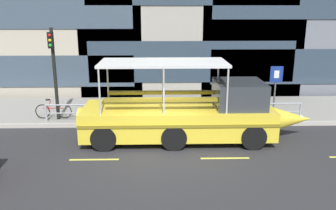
# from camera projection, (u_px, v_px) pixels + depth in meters

# --- Properties ---
(ground_plane) EXTENTS (120.00, 120.00, 0.00)m
(ground_plane) POSITION_uv_depth(u_px,v_px,m) (160.00, 153.00, 13.45)
(ground_plane) COLOR #2B2B2D
(sidewalk) EXTENTS (32.00, 4.80, 0.18)m
(sidewalk) POSITION_uv_depth(u_px,v_px,m) (159.00, 110.00, 18.82)
(sidewalk) COLOR gray
(sidewalk) RESTS_ON ground_plane
(curb_edge) EXTENTS (32.00, 0.18, 0.18)m
(curb_edge) POSITION_uv_depth(u_px,v_px,m) (160.00, 125.00, 16.43)
(curb_edge) COLOR #B2ADA3
(curb_edge) RESTS_ON ground_plane
(lane_centreline) EXTENTS (25.80, 0.12, 0.01)m
(lane_centreline) POSITION_uv_depth(u_px,v_px,m) (160.00, 159.00, 12.90)
(lane_centreline) COLOR #DBD64C
(lane_centreline) RESTS_ON ground_plane
(curb_guardrail) EXTENTS (12.13, 0.09, 0.83)m
(curb_guardrail) POSITION_uv_depth(u_px,v_px,m) (174.00, 109.00, 16.60)
(curb_guardrail) COLOR #9EA0A8
(curb_guardrail) RESTS_ON sidewalk
(traffic_light_pole) EXTENTS (0.24, 0.46, 4.31)m
(traffic_light_pole) POSITION_uv_depth(u_px,v_px,m) (54.00, 65.00, 16.23)
(traffic_light_pole) COLOR black
(traffic_light_pole) RESTS_ON sidewalk
(parking_sign) EXTENTS (0.60, 0.12, 2.50)m
(parking_sign) POSITION_uv_depth(u_px,v_px,m) (276.00, 83.00, 16.86)
(parking_sign) COLOR #4C4F54
(parking_sign) RESTS_ON sidewalk
(leaned_bicycle) EXTENTS (1.74, 0.46, 0.96)m
(leaned_bicycle) POSITION_uv_depth(u_px,v_px,m) (53.00, 111.00, 16.95)
(leaned_bicycle) COLOR black
(leaned_bicycle) RESTS_ON sidewalk
(duck_tour_boat) EXTENTS (9.67, 2.59, 3.29)m
(duck_tour_boat) POSITION_uv_depth(u_px,v_px,m) (191.00, 115.00, 14.57)
(duck_tour_boat) COLOR yellow
(duck_tour_boat) RESTS_ON ground_plane
(pedestrian_near_bow) EXTENTS (0.23, 0.44, 1.55)m
(pedestrian_near_bow) POSITION_uv_depth(u_px,v_px,m) (256.00, 96.00, 17.55)
(pedestrian_near_bow) COLOR black
(pedestrian_near_bow) RESTS_ON sidewalk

